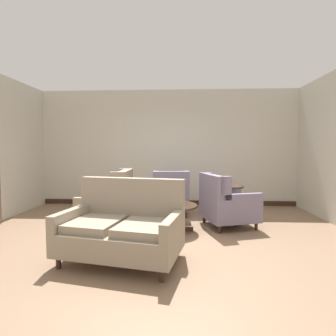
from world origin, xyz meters
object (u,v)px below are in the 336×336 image
Objects in this scene: armchair_beside_settee at (111,204)px; side_table at (229,201)px; coffee_table at (173,209)px; armchair_near_sideboard at (225,204)px; armchair_near_window at (171,195)px; settee at (123,228)px; porcelain_vase at (171,196)px.

side_table is (2.16, 0.32, 0.02)m from armchair_beside_settee.
armchair_beside_settee is 2.19m from side_table.
armchair_near_sideboard reaches higher than coffee_table.
settee is at bearing 74.37° from armchair_near_window.
armchair_near_window is (-0.08, 1.14, 0.05)m from coffee_table.
armchair_near_window is at bearing 89.43° from settee.
armchair_near_sideboard is 1.02× the size of armchair_beside_settee.
armchair_near_window is (0.52, 2.41, 0.01)m from settee.
armchair_near_window is at bearing 93.87° from coffee_table.
armchair_near_window is 1.30× the size of side_table.
armchair_near_sideboard is at bearing 137.83° from armchair_near_window.
porcelain_vase is 0.22× the size of settee.
armchair_beside_settee is at bearing 174.52° from coffee_table.
coffee_table is 1.13m from armchair_beside_settee.
side_table reaches higher than coffee_table.
settee is 2.18× the size of side_table.
coffee_table is at bearing -61.17° from porcelain_vase.
porcelain_vase reaches higher than coffee_table.
settee is 1.68× the size of armchair_near_window.
settee reaches higher than armchair_near_sideboard.
coffee_table is at bearing 76.48° from settee.
armchair_near_sideboard is 1.11× the size of armchair_near_window.
settee reaches higher than coffee_table.
armchair_near_sideboard reaches higher than side_table.
armchair_near_window is (1.04, 1.03, -0.01)m from armchair_beside_settee.
armchair_beside_settee is 1.47m from armchair_near_window.
coffee_table is 1.14m from armchair_near_window.
armchair_beside_settee is at bearing -171.49° from side_table.
armchair_beside_settee is at bearing 122.34° from settee.
armchair_near_sideboard is 0.15m from side_table.
armchair_near_sideboard is at bearing 14.17° from porcelain_vase.
side_table is at bearing 144.17° from armchair_near_window.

